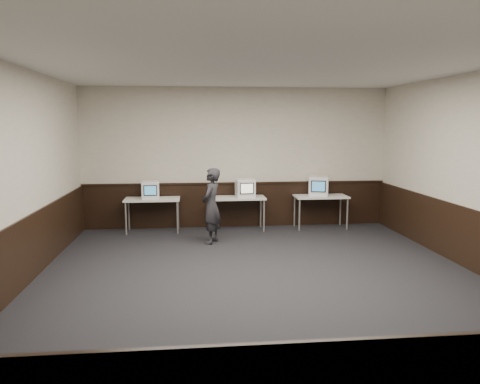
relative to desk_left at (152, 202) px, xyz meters
name	(u,v)px	position (x,y,z in m)	size (l,w,h in m)	color
floor	(262,282)	(1.90, -3.60, -0.68)	(8.00, 8.00, 0.00)	black
ceiling	(263,64)	(1.90, -3.60, 2.52)	(8.00, 8.00, 0.00)	white
back_wall	(236,158)	(1.90, 0.40, 0.92)	(7.00, 7.00, 0.00)	#BEB7A6
front_wall	(361,248)	(1.90, -7.60, 0.92)	(7.00, 7.00, 0.00)	#BEB7A6
left_wall	(12,180)	(-1.60, -3.60, 0.92)	(8.00, 8.00, 0.00)	#BEB7A6
wainscot_back	(237,205)	(1.90, 0.38, -0.18)	(6.98, 0.04, 1.00)	black
wainscot_left	(19,257)	(-1.58, -3.60, -0.18)	(0.04, 7.98, 1.00)	black
wainscot_rail	(237,183)	(1.90, 0.36, 0.34)	(6.98, 0.06, 0.04)	black
desk_left	(152,202)	(0.00, 0.00, 0.00)	(1.20, 0.60, 0.75)	silver
desk_center	(238,200)	(1.90, 0.00, 0.00)	(1.20, 0.60, 0.75)	silver
desk_right	(321,199)	(3.80, 0.00, 0.00)	(1.20, 0.60, 0.75)	silver
emac_left	(150,190)	(-0.03, -0.04, 0.26)	(0.41, 0.43, 0.38)	white
emac_center	(245,188)	(2.05, -0.04, 0.27)	(0.43, 0.46, 0.41)	white
emac_right	(319,186)	(3.75, 0.02, 0.29)	(0.55, 0.56, 0.44)	white
person	(211,206)	(1.25, -1.13, 0.08)	(0.55, 0.36, 1.51)	black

